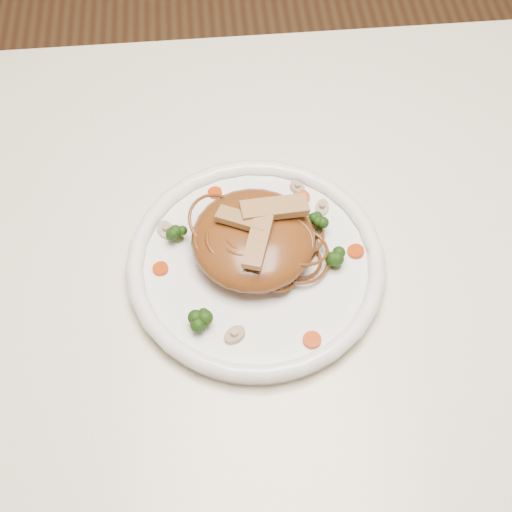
{
  "coord_description": "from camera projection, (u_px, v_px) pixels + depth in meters",
  "views": [
    {
      "loc": [
        -0.09,
        -0.43,
        1.43
      ],
      "look_at": [
        -0.06,
        -0.02,
        0.78
      ],
      "focal_mm": 47.54,
      "sensor_mm": 36.0,
      "label": 1
    }
  ],
  "objects": [
    {
      "name": "broccoli_3",
      "position": [
        337.0,
        258.0,
        0.77
      ],
      "size": [
        0.03,
        0.03,
        0.03
      ],
      "primitive_type": null,
      "rotation": [
        0.0,
        0.0,
        -0.25
      ],
      "color": "#1B3D0C",
      "rests_on": "plate"
    },
    {
      "name": "chicken_a",
      "position": [
        274.0,
        208.0,
        0.76
      ],
      "size": [
        0.08,
        0.03,
        0.01
      ],
      "primitive_type": "cube",
      "rotation": [
        0.0,
        0.0,
        0.11
      ],
      "color": "tan",
      "rests_on": "noodle_mound"
    },
    {
      "name": "broccoli_0",
      "position": [
        320.0,
        222.0,
        0.8
      ],
      "size": [
        0.03,
        0.03,
        0.03
      ],
      "primitive_type": null,
      "rotation": [
        0.0,
        0.0,
        0.09
      ],
      "color": "#1B3D0C",
      "rests_on": "plate"
    },
    {
      "name": "chicken_c",
      "position": [
        258.0,
        241.0,
        0.73
      ],
      "size": [
        0.04,
        0.07,
        0.01
      ],
      "primitive_type": "cube",
      "rotation": [
        0.0,
        0.0,
        4.4
      ],
      "color": "tan",
      "rests_on": "noodle_mound"
    },
    {
      "name": "mushroom_0",
      "position": [
        235.0,
        335.0,
        0.73
      ],
      "size": [
        0.04,
        0.04,
        0.01
      ],
      "primitive_type": "cylinder",
      "rotation": [
        0.0,
        0.0,
        0.61
      ],
      "color": "tan",
      "rests_on": "plate"
    },
    {
      "name": "carrot_4",
      "position": [
        312.0,
        340.0,
        0.73
      ],
      "size": [
        0.02,
        0.02,
        0.0
      ],
      "primitive_type": "cylinder",
      "rotation": [
        0.0,
        0.0,
        -0.01
      ],
      "color": "#B93D06",
      "rests_on": "plate"
    },
    {
      "name": "plate",
      "position": [
        256.0,
        266.0,
        0.79
      ],
      "size": [
        0.39,
        0.39,
        0.02
      ],
      "primitive_type": "cylinder",
      "rotation": [
        0.0,
        0.0,
        -0.42
      ],
      "color": "white",
      "rests_on": "table"
    },
    {
      "name": "ground",
      "position": [
        281.0,
        446.0,
        1.44
      ],
      "size": [
        4.0,
        4.0,
        0.0
      ],
      "primitive_type": "plane",
      "color": "brown",
      "rests_on": "ground"
    },
    {
      "name": "broccoli_2",
      "position": [
        199.0,
        320.0,
        0.73
      ],
      "size": [
        0.03,
        0.03,
        0.03
      ],
      "primitive_type": null,
      "rotation": [
        0.0,
        0.0,
        -0.16
      ],
      "color": "#1B3D0C",
      "rests_on": "plate"
    },
    {
      "name": "carrot_0",
      "position": [
        302.0,
        198.0,
        0.83
      ],
      "size": [
        0.02,
        0.02,
        0.0
      ],
      "primitive_type": "cylinder",
      "rotation": [
        0.0,
        0.0,
        -0.03
      ],
      "color": "#B93D06",
      "rests_on": "plate"
    },
    {
      "name": "mushroom_2",
      "position": [
        166.0,
        230.0,
        0.81
      ],
      "size": [
        0.04,
        0.04,
        0.01
      ],
      "primitive_type": "cylinder",
      "rotation": [
        0.0,
        0.0,
        -0.99
      ],
      "color": "tan",
      "rests_on": "plate"
    },
    {
      "name": "noodle_mound",
      "position": [
        253.0,
        239.0,
        0.77
      ],
      "size": [
        0.17,
        0.17,
        0.05
      ],
      "primitive_type": "ellipsoid",
      "rotation": [
        0.0,
        0.0,
        0.24
      ],
      "color": "brown",
      "rests_on": "plate"
    },
    {
      "name": "mushroom_3",
      "position": [
        297.0,
        188.0,
        0.84
      ],
      "size": [
        0.03,
        0.03,
        0.01
      ],
      "primitive_type": "cylinder",
      "rotation": [
        0.0,
        0.0,
        2.12
      ],
      "color": "tan",
      "rests_on": "plate"
    },
    {
      "name": "broccoli_1",
      "position": [
        177.0,
        231.0,
        0.79
      ],
      "size": [
        0.03,
        0.03,
        0.03
      ],
      "primitive_type": null,
      "rotation": [
        0.0,
        0.0,
        -0.42
      ],
      "color": "#1B3D0C",
      "rests_on": "plate"
    },
    {
      "name": "chicken_b",
      "position": [
        242.0,
        220.0,
        0.75
      ],
      "size": [
        0.06,
        0.04,
        0.01
      ],
      "primitive_type": "cube",
      "rotation": [
        0.0,
        0.0,
        2.67
      ],
      "color": "tan",
      "rests_on": "noodle_mound"
    },
    {
      "name": "carrot_1",
      "position": [
        160.0,
        269.0,
        0.78
      ],
      "size": [
        0.02,
        0.02,
        0.0
      ],
      "primitive_type": "cylinder",
      "rotation": [
        0.0,
        0.0,
        0.24
      ],
      "color": "#B93D06",
      "rests_on": "plate"
    },
    {
      "name": "carrot_2",
      "position": [
        356.0,
        251.0,
        0.79
      ],
      "size": [
        0.02,
        0.02,
        0.0
      ],
      "primitive_type": "cylinder",
      "rotation": [
        0.0,
        0.0,
        0.08
      ],
      "color": "#B93D06",
      "rests_on": "plate"
    },
    {
      "name": "carrot_3",
      "position": [
        215.0,
        192.0,
        0.84
      ],
      "size": [
        0.02,
        0.02,
        0.0
      ],
      "primitive_type": "cylinder",
      "rotation": [
        0.0,
        0.0,
        -0.41
      ],
      "color": "#B93D06",
      "rests_on": "plate"
    },
    {
      "name": "mushroom_1",
      "position": [
        322.0,
        208.0,
        0.82
      ],
      "size": [
        0.03,
        0.03,
        0.01
      ],
      "primitive_type": "cylinder",
      "rotation": [
        0.0,
        0.0,
        1.19
      ],
      "color": "tan",
      "rests_on": "plate"
    },
    {
      "name": "table",
      "position": [
        297.0,
        296.0,
        0.89
      ],
      "size": [
        1.2,
        0.8,
        0.75
      ],
      "color": "#EEE7CA",
      "rests_on": "ground"
    }
  ]
}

